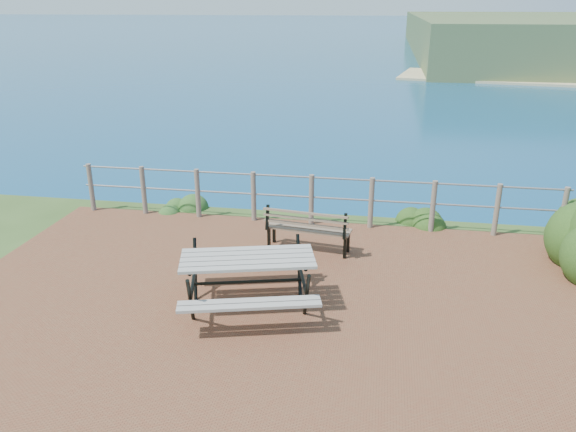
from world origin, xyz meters
TOP-DOWN VIEW (x-y plane):
  - ground at (0.00, 0.00)m, footprint 10.00×7.00m
  - ocean at (0.00, 200.00)m, footprint 1200.00×1200.00m
  - safety_railing at (0.00, 3.35)m, footprint 9.40×0.10m
  - picnic_table at (-0.46, -0.01)m, footprint 1.98×1.56m
  - park_bench at (0.11, 2.09)m, footprint 1.51×0.57m
  - shrub_lip_west at (-2.84, 3.72)m, footprint 0.70×0.70m
  - shrub_lip_east at (2.10, 3.81)m, footprint 0.76×0.76m

SIDE VIEW (x-z plane):
  - ground at x=0.00m, z-range -0.06..0.06m
  - ocean at x=0.00m, z-range 0.00..0.00m
  - shrub_lip_west at x=-2.84m, z-range -0.21..0.21m
  - shrub_lip_east at x=2.10m, z-range -0.25..0.25m
  - picnic_table at x=-0.46m, z-range 0.11..0.89m
  - park_bench at x=0.11m, z-range 0.13..0.97m
  - safety_railing at x=0.00m, z-range 0.07..1.07m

